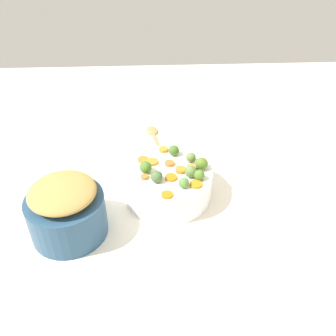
# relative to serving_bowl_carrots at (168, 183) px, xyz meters

# --- Properties ---
(tabletop) EXTENTS (2.40, 2.40, 0.02)m
(tabletop) POSITION_rel_serving_bowl_carrots_xyz_m (0.03, 0.01, -0.06)
(tabletop) COLOR white
(tabletop) RESTS_ON ground
(serving_bowl_carrots) EXTENTS (0.30, 0.30, 0.11)m
(serving_bowl_carrots) POSITION_rel_serving_bowl_carrots_xyz_m (0.00, 0.00, 0.00)
(serving_bowl_carrots) COLOR white
(serving_bowl_carrots) RESTS_ON tabletop
(metal_pot) EXTENTS (0.23, 0.23, 0.14)m
(metal_pot) POSITION_rel_serving_bowl_carrots_xyz_m (0.31, 0.16, 0.01)
(metal_pot) COLOR navy
(metal_pot) RESTS_ON tabletop
(stuffing_mound) EXTENTS (0.20, 0.20, 0.05)m
(stuffing_mound) POSITION_rel_serving_bowl_carrots_xyz_m (0.31, 0.16, 0.11)
(stuffing_mound) COLOR tan
(stuffing_mound) RESTS_ON metal_pot
(carrot_slice_0) EXTENTS (0.04, 0.04, 0.01)m
(carrot_slice_0) POSITION_rel_serving_bowl_carrots_xyz_m (0.01, -0.11, 0.06)
(carrot_slice_0) COLOR orange
(carrot_slice_0) RESTS_ON serving_bowl_carrots
(carrot_slice_1) EXTENTS (0.05, 0.05, 0.01)m
(carrot_slice_1) POSITION_rel_serving_bowl_carrots_xyz_m (-0.08, -0.00, 0.06)
(carrot_slice_1) COLOR orange
(carrot_slice_1) RESTS_ON serving_bowl_carrots
(carrot_slice_2) EXTENTS (0.04, 0.04, 0.01)m
(carrot_slice_2) POSITION_rel_serving_bowl_carrots_xyz_m (0.05, -0.04, 0.06)
(carrot_slice_2) COLOR orange
(carrot_slice_2) RESTS_ON serving_bowl_carrots
(carrot_slice_3) EXTENTS (0.04, 0.04, 0.01)m
(carrot_slice_3) POSITION_rel_serving_bowl_carrots_xyz_m (-0.01, -0.03, 0.06)
(carrot_slice_3) COLOR orange
(carrot_slice_3) RESTS_ON serving_bowl_carrots
(carrot_slice_4) EXTENTS (0.05, 0.05, 0.01)m
(carrot_slice_4) POSITION_rel_serving_bowl_carrots_xyz_m (0.08, -0.06, 0.06)
(carrot_slice_4) COLOR orange
(carrot_slice_4) RESTS_ON serving_bowl_carrots
(carrot_slice_5) EXTENTS (0.05, 0.05, 0.01)m
(carrot_slice_5) POSITION_rel_serving_bowl_carrots_xyz_m (-0.04, 0.01, 0.06)
(carrot_slice_5) COLOR orange
(carrot_slice_5) RESTS_ON serving_bowl_carrots
(carrot_slice_6) EXTENTS (0.03, 0.03, 0.01)m
(carrot_slice_6) POSITION_rel_serving_bowl_carrots_xyz_m (0.08, 0.04, 0.06)
(carrot_slice_6) COLOR orange
(carrot_slice_6) RESTS_ON serving_bowl_carrots
(carrot_slice_7) EXTENTS (0.05, 0.05, 0.01)m
(carrot_slice_7) POSITION_rel_serving_bowl_carrots_xyz_m (-0.08, 0.08, 0.06)
(carrot_slice_7) COLOR orange
(carrot_slice_7) RESTS_ON serving_bowl_carrots
(carrot_slice_8) EXTENTS (0.05, 0.05, 0.01)m
(carrot_slice_8) POSITION_rel_serving_bowl_carrots_xyz_m (-0.01, 0.04, 0.06)
(carrot_slice_8) COLOR orange
(carrot_slice_8) RESTS_ON serving_bowl_carrots
(carrot_slice_9) EXTENTS (0.04, 0.04, 0.01)m
(carrot_slice_9) POSITION_rel_serving_bowl_carrots_xyz_m (0.01, 0.13, 0.06)
(carrot_slice_9) COLOR orange
(carrot_slice_9) RESTS_ON serving_bowl_carrots
(brussels_sprout_0) EXTENTS (0.03, 0.03, 0.03)m
(brussels_sprout_0) POSITION_rel_serving_bowl_carrots_xyz_m (-0.08, -0.05, 0.07)
(brussels_sprout_0) COLOR olive
(brussels_sprout_0) RESTS_ON serving_bowl_carrots
(brussels_sprout_1) EXTENTS (0.04, 0.04, 0.04)m
(brussels_sprout_1) POSITION_rel_serving_bowl_carrots_xyz_m (0.07, 0.01, 0.07)
(brussels_sprout_1) COLOR #4A7826
(brussels_sprout_1) RESTS_ON serving_bowl_carrots
(brussels_sprout_2) EXTENTS (0.04, 0.04, 0.04)m
(brussels_sprout_2) POSITION_rel_serving_bowl_carrots_xyz_m (-0.11, -0.00, 0.08)
(brussels_sprout_2) COLOR #587A27
(brussels_sprout_2) RESTS_ON serving_bowl_carrots
(brussels_sprout_3) EXTENTS (0.04, 0.04, 0.04)m
(brussels_sprout_3) POSITION_rel_serving_bowl_carrots_xyz_m (-0.10, 0.05, 0.07)
(brussels_sprout_3) COLOR #517B2D
(brussels_sprout_3) RESTS_ON serving_bowl_carrots
(brussels_sprout_4) EXTENTS (0.04, 0.04, 0.04)m
(brussels_sprout_4) POSITION_rel_serving_bowl_carrots_xyz_m (0.04, 0.06, 0.07)
(brussels_sprout_4) COLOR #4B6B38
(brussels_sprout_4) RESTS_ON serving_bowl_carrots
(brussels_sprout_5) EXTENTS (0.04, 0.04, 0.04)m
(brussels_sprout_5) POSITION_rel_serving_bowl_carrots_xyz_m (-0.07, 0.03, 0.07)
(brussels_sprout_5) COLOR #5C8142
(brussels_sprout_5) RESTS_ON serving_bowl_carrots
(brussels_sprout_6) EXTENTS (0.03, 0.03, 0.03)m
(brussels_sprout_6) POSITION_rel_serving_bowl_carrots_xyz_m (-0.04, 0.09, 0.07)
(brussels_sprout_6) COLOR #54853B
(brussels_sprout_6) RESTS_ON serving_bowl_carrots
(brussels_sprout_7) EXTENTS (0.04, 0.04, 0.04)m
(brussels_sprout_7) POSITION_rel_serving_bowl_carrots_xyz_m (-0.02, -0.09, 0.07)
(brussels_sprout_7) COLOR #467027
(brussels_sprout_7) RESTS_ON serving_bowl_carrots
(wooden_spoon) EXTENTS (0.08, 0.27, 0.01)m
(wooden_spoon) POSITION_rel_serving_bowl_carrots_xyz_m (0.04, -0.39, -0.05)
(wooden_spoon) COLOR tan
(wooden_spoon) RESTS_ON tabletop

